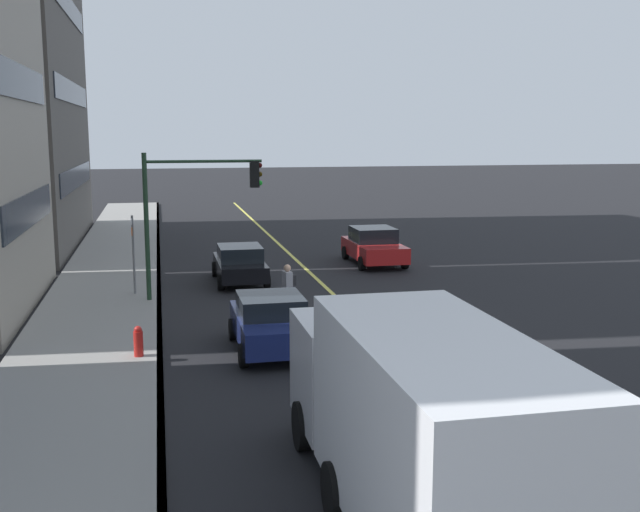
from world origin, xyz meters
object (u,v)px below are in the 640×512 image
Objects in this scene: car_black at (240,264)px; car_navy at (271,322)px; car_red at (374,246)px; fire_hydrant at (138,344)px; traffic_light_mast at (194,200)px; pedestrian_with_backpack at (288,286)px; truck_white at (415,419)px; street_sign_post at (133,250)px.

car_navy reaches higher than car_black.
car_red reaches higher than car_black.
car_red is 15.98m from fire_hydrant.
car_navy is 7.08m from traffic_light_mast.
traffic_light_mast is at bearing 45.13° from pedestrian_with_backpack.
truck_white is at bearing 178.38° from pedestrian_with_backpack.
pedestrian_with_backpack is (-8.69, 5.33, 0.18)m from car_red.
traffic_light_mast is 7.50m from fire_hydrant.
car_red is 2.61× the size of pedestrian_with_backpack.
car_black is at bearing 8.94° from pedestrian_with_backpack.
street_sign_post is (7.40, 3.74, 0.95)m from car_navy.
car_red is at bearing -53.41° from traffic_light_mast.
street_sign_post reaches higher than pedestrian_with_backpack.
traffic_light_mast is (2.71, 2.73, 2.55)m from pedestrian_with_backpack.
fire_hydrant is at bearing 141.95° from car_red.
car_black is 9.37m from car_navy.
traffic_light_mast reaches higher than street_sign_post.
car_black is 4.44× the size of fire_hydrant.
street_sign_post is (3.81, 4.82, 0.74)m from pedestrian_with_backpack.
car_navy is at bearing 163.26° from pedestrian_with_backpack.
car_black is 5.84m from pedestrian_with_backpack.
truck_white reaches higher than fire_hydrant.
truck_white is 2.67× the size of street_sign_post.
car_navy is at bearing -153.18° from street_sign_post.
fire_hydrant is at bearing 94.88° from car_navy.
pedestrian_with_backpack is at bearing -1.62° from truck_white.
pedestrian_with_backpack is (3.60, -1.08, 0.21)m from car_navy.
pedestrian_with_backpack is at bearing -128.26° from street_sign_post.
fire_hydrant is at bearing -177.73° from street_sign_post.
street_sign_post reaches higher than car_black.
truck_white is at bearing -155.65° from fire_hydrant.
car_navy is 3.46m from fire_hydrant.
car_black is 1.43× the size of street_sign_post.
traffic_light_mast reaches higher than car_navy.
car_red is 1.49× the size of street_sign_post.
car_navy is at bearing 152.45° from car_red.
pedestrian_with_backpack is (-5.77, -0.91, 0.24)m from car_black.
car_black is at bearing -1.07° from car_navy.
car_black is 1.07× the size of car_navy.
traffic_light_mast is (-3.06, 1.82, 2.78)m from car_black.
traffic_light_mast reaches higher than truck_white.
fire_hydrant is at bearing 164.80° from traffic_light_mast.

